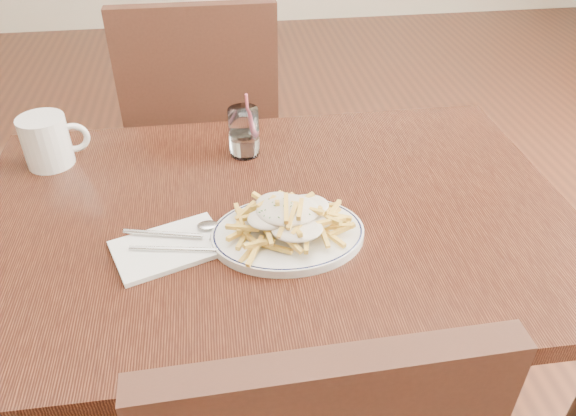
{
  "coord_description": "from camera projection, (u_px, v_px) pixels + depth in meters",
  "views": [
    {
      "loc": [
        -0.1,
        -0.89,
        1.42
      ],
      "look_at": [
        0.02,
        -0.09,
        0.82
      ],
      "focal_mm": 35.0,
      "sensor_mm": 36.0,
      "label": 1
    }
  ],
  "objects": [
    {
      "name": "coffee_mug",
      "position": [
        47.0,
        141.0,
        1.23
      ],
      "size": [
        0.14,
        0.1,
        0.11
      ],
      "color": "white",
      "rests_on": "table"
    },
    {
      "name": "napkin",
      "position": [
        169.0,
        247.0,
        1.02
      ],
      "size": [
        0.23,
        0.19,
        0.01
      ],
      "primitive_type": "cube",
      "rotation": [
        0.0,
        0.0,
        0.34
      ],
      "color": "white",
      "rests_on": "table"
    },
    {
      "name": "chair_far",
      "position": [
        204.0,
        128.0,
        1.81
      ],
      "size": [
        0.45,
        0.45,
        0.98
      ],
      "color": "#321810",
      "rests_on": "ground"
    },
    {
      "name": "cutlery",
      "position": [
        169.0,
        242.0,
        1.02
      ],
      "size": [
        0.21,
        0.1,
        0.01
      ],
      "color": "silver",
      "rests_on": "napkin"
    },
    {
      "name": "water_glass",
      "position": [
        244.0,
        135.0,
        1.27
      ],
      "size": [
        0.07,
        0.07,
        0.15
      ],
      "color": "white",
      "rests_on": "table"
    },
    {
      "name": "loaded_fries",
      "position": [
        288.0,
        215.0,
        1.02
      ],
      "size": [
        0.26,
        0.23,
        0.07
      ],
      "color": "#E8BC47",
      "rests_on": "fries_plate"
    },
    {
      "name": "fries_plate",
      "position": [
        288.0,
        234.0,
        1.05
      ],
      "size": [
        0.35,
        0.33,
        0.02
      ],
      "color": "white",
      "rests_on": "table"
    },
    {
      "name": "table",
      "position": [
        274.0,
        241.0,
        1.17
      ],
      "size": [
        1.2,
        0.8,
        0.75
      ],
      "color": "black",
      "rests_on": "ground"
    }
  ]
}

